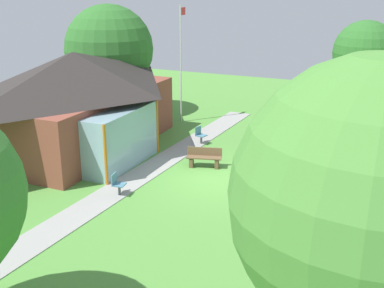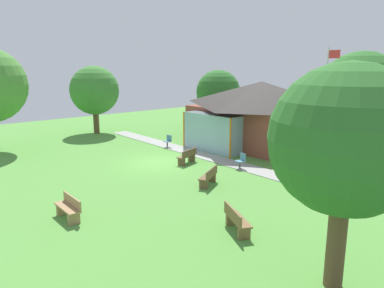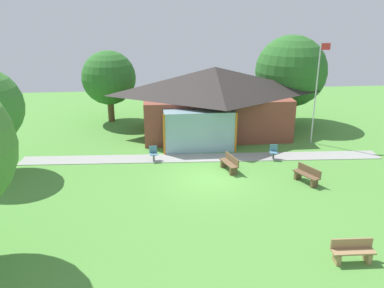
# 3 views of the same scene
# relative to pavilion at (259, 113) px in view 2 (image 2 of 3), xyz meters

# --- Properties ---
(ground_plane) EXTENTS (44.00, 44.00, 0.00)m
(ground_plane) POSITION_rel_pavilion_xyz_m (-1.32, -7.51, -2.37)
(ground_plane) COLOR #54933D
(pavilion) EXTENTS (10.48, 7.26, 4.54)m
(pavilion) POSITION_rel_pavilion_xyz_m (0.00, 0.00, 0.00)
(pavilion) COLOR brown
(pavilion) RESTS_ON ground_plane
(footpath) EXTENTS (20.88, 2.31, 0.03)m
(footpath) POSITION_rel_pavilion_xyz_m (-1.32, -4.55, -2.35)
(footpath) COLOR #999993
(footpath) RESTS_ON ground_plane
(flagpole) EXTENTS (0.64, 0.08, 6.43)m
(flagpole) POSITION_rel_pavilion_xyz_m (6.01, -2.57, 1.15)
(flagpole) COLOR silver
(flagpole) RESTS_ON ground_plane
(bench_rear_near_path) EXTENTS (0.83, 1.56, 0.84)m
(bench_rear_near_path) POSITION_rel_pavilion_xyz_m (-0.09, -6.52, -1.96)
(bench_rear_near_path) COLOR brown
(bench_rear_near_path) RESTS_ON ground_plane
(bench_mid_right) EXTENTS (1.04, 1.54, 0.84)m
(bench_mid_right) POSITION_rel_pavilion_xyz_m (3.50, -8.39, -1.96)
(bench_mid_right) COLOR brown
(bench_mid_right) RESTS_ON ground_plane
(bench_lawn_far_right) EXTENTS (1.53, 1.10, 0.84)m
(bench_lawn_far_right) POSITION_rel_pavilion_xyz_m (7.53, -11.15, -1.96)
(bench_lawn_far_right) COLOR brown
(bench_lawn_far_right) RESTS_ON ground_plane
(bench_front_right) EXTENTS (1.51, 0.49, 0.84)m
(bench_front_right) POSITION_rel_pavilion_xyz_m (2.71, -14.84, -1.96)
(bench_front_right) COLOR #9E7A51
(bench_front_right) RESTS_ON ground_plane
(patio_chair_west) EXTENTS (0.50, 0.50, 0.86)m
(patio_chair_west) POSITION_rel_pavilion_xyz_m (-4.15, -4.71, -1.95)
(patio_chair_west) COLOR teal
(patio_chair_west) RESTS_ON ground_plane
(patio_chair_lawn_spare) EXTENTS (0.53, 0.53, 0.86)m
(patio_chair_lawn_spare) POSITION_rel_pavilion_xyz_m (2.74, -5.13, -1.95)
(patio_chair_lawn_spare) COLOR teal
(patio_chair_lawn_spare) RESTS_ON ground_plane
(tree_behind_pavilion_left) EXTENTS (3.95, 3.95, 5.29)m
(tree_behind_pavilion_left) POSITION_rel_pavilion_xyz_m (-7.27, 3.65, 0.94)
(tree_behind_pavilion_left) COLOR brown
(tree_behind_pavilion_left) RESTS_ON ground_plane
(tree_west_hedge) EXTENTS (4.03, 4.03, 5.63)m
(tree_west_hedge) POSITION_rel_pavilion_xyz_m (-12.62, -5.68, 1.23)
(tree_west_hedge) COLOR brown
(tree_west_hedge) RESTS_ON ground_plane
(tree_behind_pavilion_right) EXTENTS (5.12, 5.12, 6.42)m
(tree_behind_pavilion_right) POSITION_rel_pavilion_xyz_m (5.86, 1.97, 1.48)
(tree_behind_pavilion_right) COLOR brown
(tree_behind_pavilion_right) RESTS_ON ground_plane
(tree_far_east) EXTENTS (3.60, 3.60, 5.57)m
(tree_far_east) POSITION_rel_pavilion_xyz_m (11.14, -11.65, 1.38)
(tree_far_east) COLOR brown
(tree_far_east) RESTS_ON ground_plane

